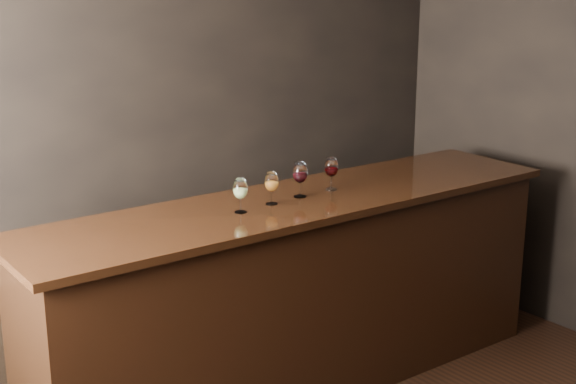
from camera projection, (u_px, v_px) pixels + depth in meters
room_shell at (338, 132)px, 2.89m from camera, size 5.02×4.52×2.81m
bar_counter at (299, 297)px, 4.61m from camera, size 3.18×0.80×1.11m
bar_top at (299, 202)px, 4.46m from camera, size 3.29×0.88×0.04m
back_bar_shelf at (130, 310)px, 4.76m from camera, size 2.34×0.40×0.84m
glass_white at (240, 190)px, 4.17m from camera, size 0.08×0.08×0.18m
glass_amber at (272, 183)px, 4.31m from camera, size 0.08×0.08×0.18m
glass_red_a at (300, 174)px, 4.45m from camera, size 0.08×0.08×0.20m
glass_red_b at (331, 168)px, 4.60m from camera, size 0.08×0.08×0.19m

